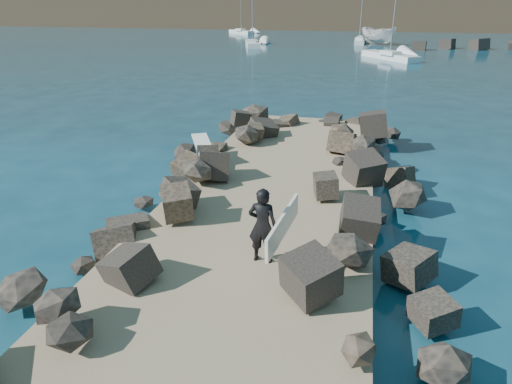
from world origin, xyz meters
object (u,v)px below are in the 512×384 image
boat_imported (379,35)px  sailboat_b (359,41)px  surfboard_resting (205,152)px  surfer_with_board (265,226)px

boat_imported → sailboat_b: size_ratio=0.90×
surfboard_resting → boat_imported: 57.53m
boat_imported → surfboard_resting: bearing=-138.4°
surfboard_resting → boat_imported: bearing=53.5°
sailboat_b → boat_imported: bearing=-13.8°
sailboat_b → surfer_with_board: bearing=-90.4°
surfer_with_board → sailboat_b: bearing=89.6°
boat_imported → surfer_with_board: size_ratio=3.03×
surfboard_resting → sailboat_b: sailboat_b is taller
surfer_with_board → sailboat_b: size_ratio=0.30×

